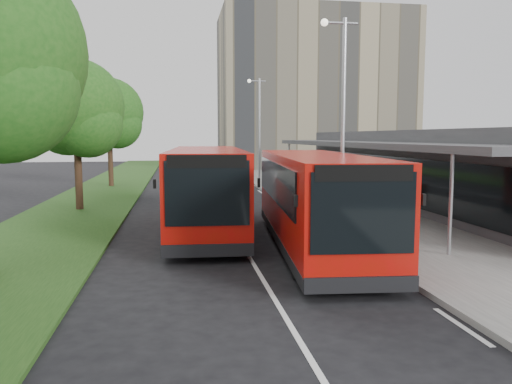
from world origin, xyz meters
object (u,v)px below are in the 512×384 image
(car_near, at_px, (216,166))
(car_far, at_px, (184,162))
(bus_main, at_px, (315,201))
(bollard, at_px, (277,177))
(litter_bin, at_px, (326,194))
(tree_mid, at_px, (76,113))
(bus_second, at_px, (207,188))
(lamp_post_far, at_px, (258,123))
(tree_far, at_px, (109,117))
(lamp_post_near, at_px, (341,110))

(car_near, distance_m, car_far, 7.95)
(bus_main, relative_size, bollard, 9.72)
(litter_bin, relative_size, car_near, 0.29)
(tree_mid, height_order, car_far, tree_mid)
(bus_second, bearing_deg, car_near, 88.05)
(lamp_post_far, xyz_separation_m, litter_bin, (1.56, -13.02, -4.09))
(tree_far, relative_size, litter_bin, 8.34)
(tree_far, height_order, bus_main, tree_far)
(tree_far, distance_m, bollard, 12.98)
(tree_mid, distance_m, litter_bin, 13.37)
(bollard, bearing_deg, lamp_post_near, -93.09)
(tree_far, distance_m, car_near, 18.66)
(tree_far, height_order, litter_bin, tree_far)
(bollard, height_order, car_far, car_far)
(bus_second, bearing_deg, tree_far, 111.48)
(litter_bin, bearing_deg, lamp_post_near, -102.63)
(lamp_post_far, xyz_separation_m, car_near, (-2.19, 14.79, -4.15))
(lamp_post_near, bearing_deg, tree_mid, 147.64)
(tree_mid, distance_m, lamp_post_far, 17.07)
(tree_mid, xyz_separation_m, lamp_post_near, (11.13, -7.05, -0.11))
(bollard, bearing_deg, car_far, 104.35)
(tree_mid, height_order, car_near, tree_mid)
(car_far, bearing_deg, lamp_post_near, -82.00)
(tree_mid, relative_size, bus_main, 0.67)
(bus_main, bearing_deg, car_near, 95.26)
(litter_bin, bearing_deg, car_near, 97.68)
(bus_second, xyz_separation_m, litter_bin, (6.69, 5.92, -1.02))
(lamp_post_near, height_order, car_near, lamp_post_near)
(bus_main, bearing_deg, bus_second, 134.40)
(tree_far, distance_m, bus_main, 24.14)
(lamp_post_far, bearing_deg, tree_mid, -130.68)
(litter_bin, relative_size, bollard, 0.83)
(tree_mid, distance_m, bollard, 16.16)
(bus_second, bearing_deg, lamp_post_near, -8.68)
(tree_mid, xyz_separation_m, litter_bin, (12.69, -0.07, -4.20))
(lamp_post_far, distance_m, bus_main, 23.22)
(car_far, bearing_deg, tree_mid, -98.60)
(tree_mid, relative_size, bollard, 6.51)
(bollard, relative_size, car_far, 0.28)
(bus_main, height_order, bus_second, bus_second)
(lamp_post_near, height_order, litter_bin, lamp_post_near)
(tree_far, xyz_separation_m, car_near, (8.94, 15.74, -4.54))
(bollard, distance_m, car_far, 25.82)
(lamp_post_near, height_order, bollard, lamp_post_near)
(tree_far, xyz_separation_m, bus_second, (6.00, -17.99, -3.46))
(lamp_post_far, xyz_separation_m, bollard, (0.92, -2.99, -3.99))
(bus_main, xyz_separation_m, car_far, (-3.67, 44.96, -0.91))
(tree_mid, bearing_deg, car_far, 80.82)
(litter_bin, bearing_deg, bus_second, -138.53)
(bus_second, bearing_deg, litter_bin, 44.50)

